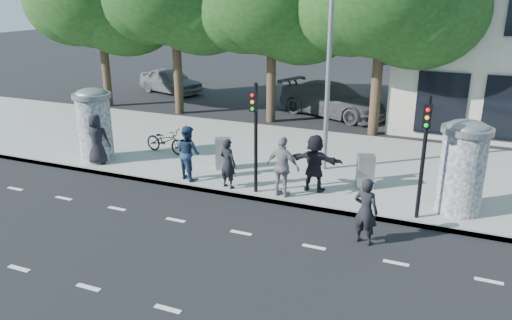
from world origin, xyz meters
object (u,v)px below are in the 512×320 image
at_px(ped_e, 283,167).
at_px(bicycle, 165,141).
at_px(traffic_pole_near, 255,127).
at_px(ped_c, 188,152).
at_px(ped_f, 315,163).
at_px(cabinet_left, 223,154).
at_px(ped_a, 97,139).
at_px(ad_column_left, 94,123).
at_px(ad_column_right, 463,165).
at_px(car_right, 332,99).
at_px(traffic_pole_far, 424,146).
at_px(car_left, 171,81).
at_px(ped_b, 228,163).
at_px(cabinet_right, 365,172).
at_px(man_road, 366,211).
at_px(street_lamp, 330,33).

distance_m(ped_e, bicycle, 6.04).
xyz_separation_m(traffic_pole_near, ped_c, (-2.50, 0.28, -1.18)).
distance_m(ped_f, cabinet_left, 3.57).
bearing_deg(ped_a, ped_c, 157.28).
height_order(ped_f, cabinet_left, ped_f).
relative_size(ad_column_left, traffic_pole_near, 0.78).
distance_m(ad_column_right, car_right, 12.11).
bearing_deg(ad_column_left, ad_column_right, 0.92).
relative_size(traffic_pole_far, ped_c, 1.89).
distance_m(traffic_pole_near, ped_a, 6.38).
distance_m(ped_e, car_left, 17.80).
relative_size(traffic_pole_near, bicycle, 1.88).
xyz_separation_m(ped_e, bicycle, (-5.57, 2.29, -0.46)).
xyz_separation_m(traffic_pole_near, ped_e, (0.87, 0.06, -1.15)).
xyz_separation_m(ped_b, ped_e, (1.82, 0.00, 0.14)).
xyz_separation_m(ad_column_right, car_right, (-6.28, 10.33, -0.71)).
xyz_separation_m(ad_column_left, cabinet_right, (9.64, 0.98, -0.85)).
bearing_deg(ped_c, man_road, -173.41).
distance_m(cabinet_right, car_left, 18.27).
bearing_deg(ped_e, cabinet_right, -134.35).
bearing_deg(man_road, ped_b, -6.11).
distance_m(ad_column_left, bicycle, 2.67).
distance_m(traffic_pole_near, car_left, 17.33).
xyz_separation_m(ad_column_right, bicycle, (-10.50, 1.44, -0.91)).
relative_size(ad_column_left, cabinet_left, 2.40).
bearing_deg(ped_c, ad_column_right, -151.58).
height_order(ped_a, cabinet_left, ped_a).
xyz_separation_m(traffic_pole_near, car_left, (-11.17, 13.16, -1.46)).
height_order(ad_column_left, street_lamp, street_lamp).
distance_m(street_lamp, car_right, 9.47).
relative_size(cabinet_right, car_left, 0.24).
distance_m(ped_a, bicycle, 2.58).
xyz_separation_m(ped_a, car_left, (-4.91, 12.82, -0.30)).
bearing_deg(ped_c, car_right, -76.36).
relative_size(ad_column_left, ped_f, 1.47).
bearing_deg(ped_e, ad_column_left, 3.87).
relative_size(bicycle, car_right, 0.31).
bearing_deg(ad_column_left, ped_e, -4.97).
bearing_deg(ped_b, ped_a, 11.63).
bearing_deg(ad_column_left, car_right, 59.82).
height_order(ad_column_right, ped_f, ad_column_right).
bearing_deg(street_lamp, car_right, 102.61).
distance_m(ad_column_left, ad_column_right, 12.40).
height_order(ad_column_left, cabinet_left, ad_column_left).
height_order(ped_b, car_left, ped_b).
height_order(traffic_pole_far, ped_c, traffic_pole_far).
relative_size(traffic_pole_near, ped_f, 1.88).
bearing_deg(traffic_pole_far, ped_e, 179.17).
distance_m(ad_column_right, cabinet_right, 2.99).
distance_m(traffic_pole_near, cabinet_left, 2.87).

